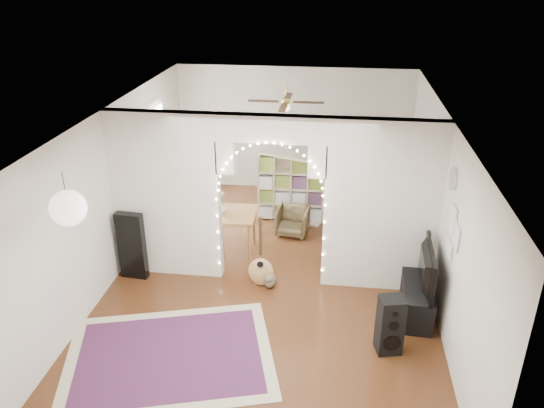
# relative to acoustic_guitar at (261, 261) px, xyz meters

# --- Properties ---
(floor) EXTENTS (7.50, 7.50, 0.00)m
(floor) POSITION_rel_acoustic_guitar_xyz_m (0.13, 0.25, -0.44)
(floor) COLOR black
(floor) RESTS_ON ground
(ceiling) EXTENTS (5.00, 7.50, 0.02)m
(ceiling) POSITION_rel_acoustic_guitar_xyz_m (0.13, 0.25, 2.26)
(ceiling) COLOR white
(ceiling) RESTS_ON wall_back
(wall_back) EXTENTS (5.00, 0.02, 2.70)m
(wall_back) POSITION_rel_acoustic_guitar_xyz_m (0.13, 4.00, 0.91)
(wall_back) COLOR silver
(wall_back) RESTS_ON floor
(wall_front) EXTENTS (5.00, 0.02, 2.70)m
(wall_front) POSITION_rel_acoustic_guitar_xyz_m (0.13, -3.50, 0.91)
(wall_front) COLOR silver
(wall_front) RESTS_ON floor
(wall_left) EXTENTS (0.02, 7.50, 2.70)m
(wall_left) POSITION_rel_acoustic_guitar_xyz_m (-2.37, 0.25, 0.91)
(wall_left) COLOR silver
(wall_left) RESTS_ON floor
(wall_right) EXTENTS (0.02, 7.50, 2.70)m
(wall_right) POSITION_rel_acoustic_guitar_xyz_m (2.63, 0.25, 0.91)
(wall_right) COLOR silver
(wall_right) RESTS_ON floor
(divider_wall) EXTENTS (5.00, 0.20, 2.70)m
(divider_wall) POSITION_rel_acoustic_guitar_xyz_m (0.13, 0.25, 0.98)
(divider_wall) COLOR silver
(divider_wall) RESTS_ON floor
(fairy_lights) EXTENTS (1.64, 0.04, 1.60)m
(fairy_lights) POSITION_rel_acoustic_guitar_xyz_m (0.13, 0.12, 1.11)
(fairy_lights) COLOR #FFEABF
(fairy_lights) RESTS_ON divider_wall
(window) EXTENTS (0.04, 1.20, 1.40)m
(window) POSITION_rel_acoustic_guitar_xyz_m (-2.34, 2.05, 1.06)
(window) COLOR white
(window) RESTS_ON wall_left
(wall_clock) EXTENTS (0.03, 0.31, 0.31)m
(wall_clock) POSITION_rel_acoustic_guitar_xyz_m (2.61, -0.35, 1.66)
(wall_clock) COLOR white
(wall_clock) RESTS_ON wall_right
(picture_frames) EXTENTS (0.02, 0.50, 0.70)m
(picture_frames) POSITION_rel_acoustic_guitar_xyz_m (2.61, -0.75, 1.06)
(picture_frames) COLOR white
(picture_frames) RESTS_ON wall_right
(paper_lantern) EXTENTS (0.40, 0.40, 0.40)m
(paper_lantern) POSITION_rel_acoustic_guitar_xyz_m (-1.77, -2.15, 1.81)
(paper_lantern) COLOR white
(paper_lantern) RESTS_ON ceiling
(ceiling_fan) EXTENTS (1.10, 1.10, 0.30)m
(ceiling_fan) POSITION_rel_acoustic_guitar_xyz_m (0.13, 2.25, 1.96)
(ceiling_fan) COLOR gold
(ceiling_fan) RESTS_ON ceiling
(area_rug) EXTENTS (3.08, 2.63, 0.02)m
(area_rug) POSITION_rel_acoustic_guitar_xyz_m (-0.93, -1.80, -0.44)
(area_rug) COLOR maroon
(area_rug) RESTS_ON floor
(guitar_case) EXTENTS (0.44, 0.18, 1.13)m
(guitar_case) POSITION_rel_acoustic_guitar_xyz_m (-2.07, 0.00, 0.12)
(guitar_case) COLOR black
(guitar_case) RESTS_ON floor
(acoustic_guitar) EXTENTS (0.41, 0.16, 1.02)m
(acoustic_guitar) POSITION_rel_acoustic_guitar_xyz_m (0.00, 0.00, 0.00)
(acoustic_guitar) COLOR tan
(acoustic_guitar) RESTS_ON floor
(tabby_cat) EXTENTS (0.21, 0.46, 0.30)m
(tabby_cat) POSITION_rel_acoustic_guitar_xyz_m (0.14, -0.02, -0.32)
(tabby_cat) COLOR brown
(tabby_cat) RESTS_ON floor
(floor_speaker) EXTENTS (0.37, 0.34, 0.81)m
(floor_speaker) POSITION_rel_acoustic_guitar_xyz_m (1.88, -1.30, -0.04)
(floor_speaker) COLOR black
(floor_speaker) RESTS_ON floor
(media_console) EXTENTS (0.44, 1.02, 0.50)m
(media_console) POSITION_rel_acoustic_guitar_xyz_m (2.33, -0.48, -0.19)
(media_console) COLOR black
(media_console) RESTS_ON floor
(tv) EXTENTS (0.19, 1.08, 0.62)m
(tv) POSITION_rel_acoustic_guitar_xyz_m (2.33, -0.48, 0.37)
(tv) COLOR black
(tv) RESTS_ON media_console
(bookcase) EXTENTS (1.32, 0.74, 1.33)m
(bookcase) POSITION_rel_acoustic_guitar_xyz_m (0.24, 2.46, 0.22)
(bookcase) COLOR #C2B18C
(bookcase) RESTS_ON floor
(dining_table) EXTENTS (1.22, 0.84, 0.76)m
(dining_table) POSITION_rel_acoustic_guitar_xyz_m (-0.84, 0.99, 0.24)
(dining_table) COLOR brown
(dining_table) RESTS_ON floor
(flower_vase) EXTENTS (0.19, 0.19, 0.19)m
(flower_vase) POSITION_rel_acoustic_guitar_xyz_m (-0.84, 0.99, 0.41)
(flower_vase) COLOR white
(flower_vase) RESTS_ON dining_table
(dining_chair_left) EXTENTS (0.63, 0.64, 0.53)m
(dining_chair_left) POSITION_rel_acoustic_guitar_xyz_m (0.33, 1.81, -0.18)
(dining_chair_left) COLOR #4A3D25
(dining_chair_left) RESTS_ON floor
(dining_chair_right) EXTENTS (0.64, 0.65, 0.50)m
(dining_chair_right) POSITION_rel_acoustic_guitar_xyz_m (1.23, 1.06, -0.19)
(dining_chair_right) COLOR #4A3D25
(dining_chair_right) RESTS_ON floor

